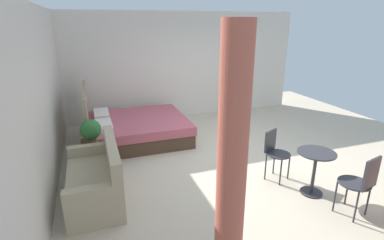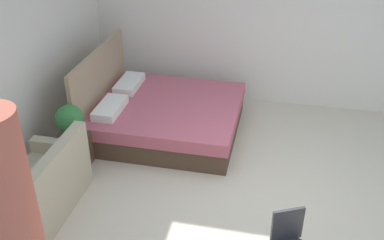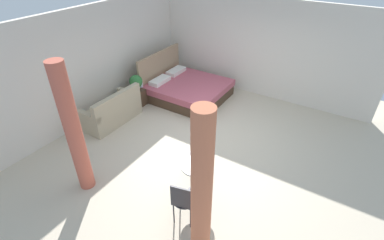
% 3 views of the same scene
% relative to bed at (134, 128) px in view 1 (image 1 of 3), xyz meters
% --- Properties ---
extents(ground_plane, '(8.72, 9.43, 0.02)m').
position_rel_bed_xyz_m(ground_plane, '(-1.46, -1.66, -0.29)').
color(ground_plane, beige).
extents(wall_back, '(8.72, 0.12, 2.80)m').
position_rel_bed_xyz_m(wall_back, '(-1.46, 1.55, 1.12)').
color(wall_back, silver).
rests_on(wall_back, ground).
extents(wall_right, '(0.12, 6.43, 2.80)m').
position_rel_bed_xyz_m(wall_right, '(1.40, -1.66, 1.12)').
color(wall_right, silver).
rests_on(wall_right, ground).
extents(bed, '(1.95, 2.14, 1.24)m').
position_rel_bed_xyz_m(bed, '(0.00, 0.00, 0.00)').
color(bed, '#473323').
rests_on(bed, ground).
extents(couch, '(1.54, 0.74, 0.88)m').
position_rel_bed_xyz_m(couch, '(-2.16, 0.89, 0.02)').
color(couch, tan).
rests_on(couch, ground).
extents(nightstand, '(0.47, 0.37, 0.48)m').
position_rel_bed_xyz_m(nightstand, '(-1.05, 0.92, -0.04)').
color(nightstand, '#473323').
rests_on(nightstand, ground).
extents(potted_plant, '(0.36, 0.36, 0.45)m').
position_rel_bed_xyz_m(potted_plant, '(-1.15, 0.91, 0.46)').
color(potted_plant, brown).
rests_on(potted_plant, nightstand).
extents(vase, '(0.12, 0.12, 0.20)m').
position_rel_bed_xyz_m(vase, '(-0.93, 0.94, 0.30)').
color(vase, silver).
rests_on(vase, nightstand).
extents(balcony_table, '(0.56, 0.56, 0.69)m').
position_rel_bed_xyz_m(balcony_table, '(-3.12, -2.24, 0.20)').
color(balcony_table, '#2D2D33').
rests_on(balcony_table, ground).
extents(cafe_chair_near_window, '(0.51, 0.51, 0.91)m').
position_rel_bed_xyz_m(cafe_chair_near_window, '(-3.79, -2.41, 0.27)').
color(cafe_chair_near_window, '#2D2D33').
rests_on(cafe_chair_near_window, ground).
extents(cafe_chair_near_couch, '(0.53, 0.53, 0.84)m').
position_rel_bed_xyz_m(cafe_chair_near_couch, '(-2.51, -1.94, 0.24)').
color(cafe_chair_near_couch, '#2D2D33').
rests_on(cafe_chair_near_couch, ground).
extents(curtain_right, '(0.29, 0.29, 2.57)m').
position_rel_bed_xyz_m(curtain_right, '(-4.07, -0.33, 1.01)').
color(curtain_right, '#C15B47').
rests_on(curtain_right, ground).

